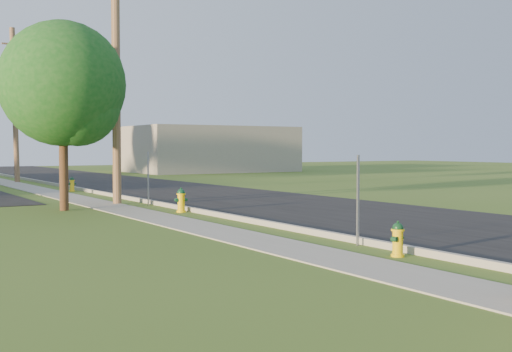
# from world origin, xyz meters

# --- Properties ---
(road) EXTENTS (8.00, 120.00, 0.02)m
(road) POSITION_xyz_m (4.50, 10.00, 0.01)
(road) COLOR black
(road) RESTS_ON ground
(curb) EXTENTS (0.15, 120.00, 0.15)m
(curb) POSITION_xyz_m (0.50, 10.00, 0.07)
(curb) COLOR #9C998F
(curb) RESTS_ON ground
(sidewalk) EXTENTS (1.50, 120.00, 0.03)m
(sidewalk) POSITION_xyz_m (-1.25, 10.00, 0.01)
(sidewalk) COLOR gray
(sidewalk) RESTS_ON ground
(utility_pole_mid) EXTENTS (1.40, 0.32, 9.80)m
(utility_pole_mid) POSITION_xyz_m (-0.60, 17.00, 4.95)
(utility_pole_mid) COLOR brown
(utility_pole_mid) RESTS_ON ground
(utility_pole_far) EXTENTS (1.40, 0.32, 9.50)m
(utility_pole_far) POSITION_xyz_m (-0.60, 35.00, 4.80)
(utility_pole_far) COLOR brown
(utility_pole_far) RESTS_ON ground
(sign_post_near) EXTENTS (0.05, 0.04, 2.00)m
(sign_post_near) POSITION_xyz_m (0.25, 4.20, 1.00)
(sign_post_near) COLOR gray
(sign_post_near) RESTS_ON ground
(sign_post_mid) EXTENTS (0.05, 0.04, 2.00)m
(sign_post_mid) POSITION_xyz_m (0.25, 16.00, 1.00)
(sign_post_mid) COLOR gray
(sign_post_mid) RESTS_ON ground
(sign_post_far) EXTENTS (0.05, 0.04, 2.00)m
(sign_post_far) POSITION_xyz_m (0.25, 28.20, 1.00)
(sign_post_far) COLOR gray
(sign_post_far) RESTS_ON ground
(distant_building) EXTENTS (14.00, 10.00, 4.00)m
(distant_building) POSITION_xyz_m (18.00, 45.00, 2.00)
(distant_building) COLOR gray
(distant_building) RESTS_ON ground
(tree_verge) EXTENTS (4.27, 4.27, 6.47)m
(tree_verge) POSITION_xyz_m (-2.90, 15.52, 4.16)
(tree_verge) COLOR #3A251A
(tree_verge) RESTS_ON ground
(hydrant_near) EXTENTS (0.37, 0.33, 0.71)m
(hydrant_near) POSITION_xyz_m (0.00, 2.72, 0.35)
(hydrant_near) COLOR #E2B90A
(hydrant_near) RESTS_ON ground
(hydrant_mid) EXTENTS (0.43, 0.38, 0.82)m
(hydrant_mid) POSITION_xyz_m (0.12, 12.87, 0.40)
(hydrant_mid) COLOR yellow
(hydrant_mid) RESTS_ON ground
(hydrant_far) EXTENTS (0.37, 0.33, 0.74)m
(hydrant_far) POSITION_xyz_m (-0.04, 24.91, 0.36)
(hydrant_far) COLOR yellow
(hydrant_far) RESTS_ON ground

